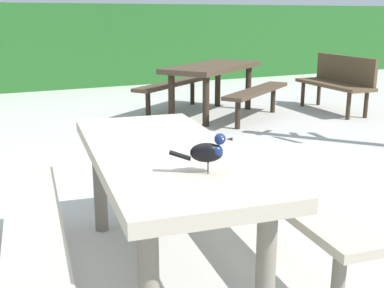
% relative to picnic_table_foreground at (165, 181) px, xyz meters
% --- Properties ---
extents(ground_plane, '(60.00, 60.00, 0.00)m').
position_rel_picnic_table_foreground_xyz_m(ground_plane, '(-0.15, 0.27, -0.56)').
color(ground_plane, '#B7B5AD').
extents(picnic_table_foreground, '(1.89, 1.91, 0.74)m').
position_rel_picnic_table_foreground_xyz_m(picnic_table_foreground, '(0.00, 0.00, 0.00)').
color(picnic_table_foreground, '#B2A893').
rests_on(picnic_table_foreground, ground).
extents(bird_grackle, '(0.27, 0.16, 0.18)m').
position_rel_picnic_table_foreground_xyz_m(bird_grackle, '(0.02, -0.47, 0.29)').
color(bird_grackle, black).
rests_on(bird_grackle, picnic_table_foreground).
extents(picnic_table_mid_right, '(2.36, 2.35, 0.74)m').
position_rel_picnic_table_foreground_xyz_m(picnic_table_mid_right, '(2.40, 3.92, 0.00)').
color(picnic_table_mid_right, '#473828').
rests_on(picnic_table_mid_right, ground).
extents(park_bench_side, '(0.54, 1.43, 0.84)m').
position_rel_picnic_table_foreground_xyz_m(park_bench_side, '(4.25, 3.35, -0.07)').
color(park_bench_side, brown).
rests_on(park_bench_side, ground).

